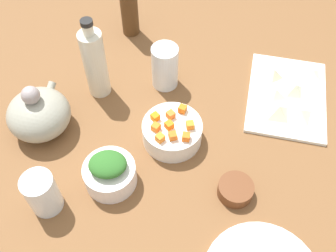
{
  "coord_description": "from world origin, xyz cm",
  "views": [
    {
      "loc": [
        -54.58,
        -15.61,
        84.95
      ],
      "look_at": [
        0.0,
        0.0,
        8.0
      ],
      "focal_mm": 41.44,
      "sensor_mm": 36.0,
      "label": 1
    }
  ],
  "objects_px": {
    "bowl_carrots": "(172,131)",
    "bottle_0": "(128,1)",
    "bowl_greens": "(110,175)",
    "teapot": "(39,114)",
    "bowl_small_side": "(235,190)",
    "bottle_1": "(95,63)",
    "drinking_glass_1": "(165,67)",
    "drinking_glass_0": "(42,193)",
    "cutting_board": "(287,96)"
  },
  "relations": [
    {
      "from": "cutting_board",
      "to": "teapot",
      "type": "bearing_deg",
      "value": 115.03
    },
    {
      "from": "drinking_glass_1",
      "to": "bottle_0",
      "type": "bearing_deg",
      "value": 42.11
    },
    {
      "from": "bowl_small_side",
      "to": "drinking_glass_0",
      "type": "xyz_separation_m",
      "value": [
        -0.15,
        0.4,
        0.04
      ]
    },
    {
      "from": "bowl_small_side",
      "to": "teapot",
      "type": "xyz_separation_m",
      "value": [
        0.05,
        0.51,
        0.04
      ]
    },
    {
      "from": "bowl_greens",
      "to": "drinking_glass_1",
      "type": "bearing_deg",
      "value": -5.7
    },
    {
      "from": "bowl_greens",
      "to": "drinking_glass_1",
      "type": "relative_size",
      "value": 0.95
    },
    {
      "from": "bowl_carrots",
      "to": "bowl_greens",
      "type": "bearing_deg",
      "value": 146.57
    },
    {
      "from": "bottle_0",
      "to": "drinking_glass_1",
      "type": "bearing_deg",
      "value": -137.89
    },
    {
      "from": "bottle_0",
      "to": "drinking_glass_1",
      "type": "height_order",
      "value": "bottle_0"
    },
    {
      "from": "bowl_small_side",
      "to": "drinking_glass_1",
      "type": "height_order",
      "value": "drinking_glass_1"
    },
    {
      "from": "bottle_0",
      "to": "bottle_1",
      "type": "height_order",
      "value": "bottle_0"
    },
    {
      "from": "bowl_carrots",
      "to": "drinking_glass_0",
      "type": "xyz_separation_m",
      "value": [
        -0.26,
        0.22,
        0.03
      ]
    },
    {
      "from": "drinking_glass_1",
      "to": "bottle_1",
      "type": "bearing_deg",
      "value": 114.6
    },
    {
      "from": "bowl_carrots",
      "to": "teapot",
      "type": "xyz_separation_m",
      "value": [
        -0.06,
        0.33,
        0.03
      ]
    },
    {
      "from": "bowl_carrots",
      "to": "bottle_1",
      "type": "relative_size",
      "value": 0.62
    },
    {
      "from": "bowl_greens",
      "to": "bowl_small_side",
      "type": "distance_m",
      "value": 0.29
    },
    {
      "from": "bottle_0",
      "to": "bottle_1",
      "type": "xyz_separation_m",
      "value": [
        -0.26,
        0.0,
        -0.01
      ]
    },
    {
      "from": "teapot",
      "to": "bottle_0",
      "type": "distance_m",
      "value": 0.44
    },
    {
      "from": "drinking_glass_1",
      "to": "drinking_glass_0",
      "type": "bearing_deg",
      "value": 160.85
    },
    {
      "from": "bowl_greens",
      "to": "teapot",
      "type": "bearing_deg",
      "value": 66.17
    },
    {
      "from": "bowl_greens",
      "to": "drinking_glass_0",
      "type": "distance_m",
      "value": 0.15
    },
    {
      "from": "drinking_glass_1",
      "to": "teapot",
      "type": "bearing_deg",
      "value": 132.72
    },
    {
      "from": "bowl_small_side",
      "to": "teapot",
      "type": "distance_m",
      "value": 0.52
    },
    {
      "from": "bottle_0",
      "to": "cutting_board",
      "type": "bearing_deg",
      "value": -105.8
    },
    {
      "from": "bowl_carrots",
      "to": "bowl_small_side",
      "type": "xyz_separation_m",
      "value": [
        -0.11,
        -0.18,
        -0.01
      ]
    },
    {
      "from": "cutting_board",
      "to": "drinking_glass_1",
      "type": "distance_m",
      "value": 0.35
    },
    {
      "from": "bowl_greens",
      "to": "teapot",
      "type": "xyz_separation_m",
      "value": [
        0.1,
        0.23,
        0.03
      ]
    },
    {
      "from": "drinking_glass_0",
      "to": "drinking_glass_1",
      "type": "height_order",
      "value": "drinking_glass_1"
    },
    {
      "from": "cutting_board",
      "to": "drinking_glass_0",
      "type": "height_order",
      "value": "drinking_glass_0"
    },
    {
      "from": "bottle_1",
      "to": "drinking_glass_1",
      "type": "xyz_separation_m",
      "value": [
        0.08,
        -0.17,
        -0.04
      ]
    },
    {
      "from": "bowl_greens",
      "to": "bottle_1",
      "type": "xyz_separation_m",
      "value": [
        0.26,
        0.13,
        0.08
      ]
    },
    {
      "from": "bowl_carrots",
      "to": "bottle_1",
      "type": "distance_m",
      "value": 0.27
    },
    {
      "from": "bowl_carrots",
      "to": "drinking_glass_1",
      "type": "height_order",
      "value": "drinking_glass_1"
    },
    {
      "from": "cutting_board",
      "to": "bottle_0",
      "type": "relative_size",
      "value": 1.07
    },
    {
      "from": "bottle_0",
      "to": "drinking_glass_0",
      "type": "xyz_separation_m",
      "value": [
        -0.62,
        -0.01,
        -0.06
      ]
    },
    {
      "from": "drinking_glass_0",
      "to": "bowl_carrots",
      "type": "bearing_deg",
      "value": -41.04
    },
    {
      "from": "bowl_small_side",
      "to": "drinking_glass_0",
      "type": "bearing_deg",
      "value": 109.74
    },
    {
      "from": "bowl_greens",
      "to": "bottle_0",
      "type": "height_order",
      "value": "bottle_0"
    },
    {
      "from": "bowl_greens",
      "to": "drinking_glass_1",
      "type": "distance_m",
      "value": 0.34
    },
    {
      "from": "bottle_1",
      "to": "bowl_carrots",
      "type": "bearing_deg",
      "value": -113.27
    },
    {
      "from": "bowl_small_side",
      "to": "bottle_1",
      "type": "xyz_separation_m",
      "value": [
        0.21,
        0.42,
        0.09
      ]
    },
    {
      "from": "bowl_small_side",
      "to": "drinking_glass_1",
      "type": "relative_size",
      "value": 0.64
    },
    {
      "from": "bowl_greens",
      "to": "bowl_carrots",
      "type": "bearing_deg",
      "value": -33.43
    },
    {
      "from": "drinking_glass_0",
      "to": "cutting_board",
      "type": "bearing_deg",
      "value": -45.91
    },
    {
      "from": "bowl_carrots",
      "to": "bottle_0",
      "type": "relative_size",
      "value": 0.55
    },
    {
      "from": "bowl_small_side",
      "to": "cutting_board",
      "type": "bearing_deg",
      "value": -14.71
    },
    {
      "from": "cutting_board",
      "to": "bowl_greens",
      "type": "xyz_separation_m",
      "value": [
        -0.38,
        0.37,
        0.02
      ]
    },
    {
      "from": "teapot",
      "to": "bowl_greens",
      "type": "bearing_deg",
      "value": -113.83
    },
    {
      "from": "bowl_greens",
      "to": "bowl_small_side",
      "type": "height_order",
      "value": "bowl_greens"
    },
    {
      "from": "bowl_small_side",
      "to": "drinking_glass_1",
      "type": "bearing_deg",
      "value": 41.08
    }
  ]
}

